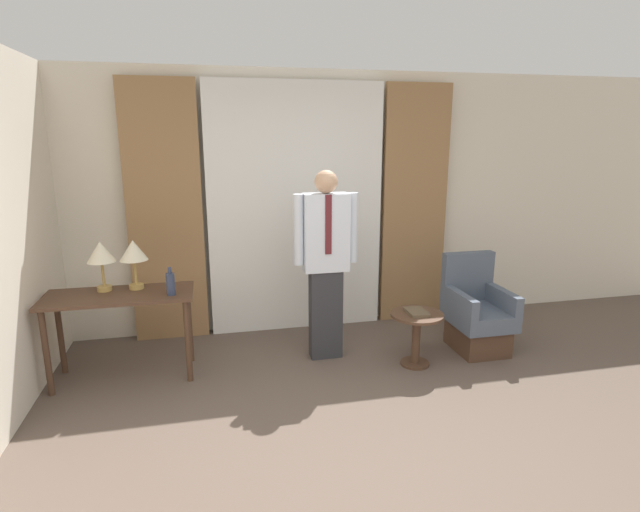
# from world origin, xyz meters

# --- Properties ---
(ground_plane) EXTENTS (16.00, 16.00, 0.00)m
(ground_plane) POSITION_xyz_m (0.00, 0.00, 0.00)
(ground_plane) COLOR brown
(wall_back) EXTENTS (10.00, 0.06, 2.70)m
(wall_back) POSITION_xyz_m (0.00, 2.85, 1.35)
(wall_back) COLOR silver
(wall_back) RESTS_ON ground_plane
(curtain_sheer_center) EXTENTS (1.82, 0.06, 2.58)m
(curtain_sheer_center) POSITION_xyz_m (0.00, 2.72, 1.29)
(curtain_sheer_center) COLOR white
(curtain_sheer_center) RESTS_ON ground_plane
(curtain_drape_left) EXTENTS (0.72, 0.06, 2.58)m
(curtain_drape_left) POSITION_xyz_m (-1.31, 2.72, 1.29)
(curtain_drape_left) COLOR #997047
(curtain_drape_left) RESTS_ON ground_plane
(curtain_drape_right) EXTENTS (0.72, 0.06, 2.58)m
(curtain_drape_right) POSITION_xyz_m (1.31, 2.72, 1.29)
(curtain_drape_right) COLOR #997047
(curtain_drape_right) RESTS_ON ground_plane
(desk) EXTENTS (1.21, 0.52, 0.76)m
(desk) POSITION_xyz_m (-1.67, 1.90, 0.64)
(desk) COLOR #4C3323
(desk) RESTS_ON ground_plane
(table_lamp_left) EXTENTS (0.23, 0.23, 0.43)m
(table_lamp_left) POSITION_xyz_m (-1.80, 2.02, 1.08)
(table_lamp_left) COLOR tan
(table_lamp_left) RESTS_ON desk
(table_lamp_right) EXTENTS (0.23, 0.23, 0.43)m
(table_lamp_right) POSITION_xyz_m (-1.54, 2.02, 1.08)
(table_lamp_right) COLOR tan
(table_lamp_right) RESTS_ON desk
(bottle_near_edge) EXTENTS (0.07, 0.07, 0.24)m
(bottle_near_edge) POSITION_xyz_m (-1.23, 1.78, 0.85)
(bottle_near_edge) COLOR #2D3851
(bottle_near_edge) RESTS_ON desk
(person) EXTENTS (0.59, 0.21, 1.75)m
(person) POSITION_xyz_m (0.13, 1.92, 0.96)
(person) COLOR #2D2D33
(person) RESTS_ON ground_plane
(armchair) EXTENTS (0.52, 0.63, 0.92)m
(armchair) POSITION_xyz_m (1.60, 1.78, 0.34)
(armchair) COLOR #4C3323
(armchair) RESTS_ON ground_plane
(side_table) EXTENTS (0.48, 0.48, 0.50)m
(side_table) POSITION_xyz_m (0.88, 1.56, 0.34)
(side_table) COLOR #4C3323
(side_table) RESTS_ON ground_plane
(book) EXTENTS (0.17, 0.24, 0.03)m
(book) POSITION_xyz_m (0.88, 1.56, 0.51)
(book) COLOR brown
(book) RESTS_ON side_table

